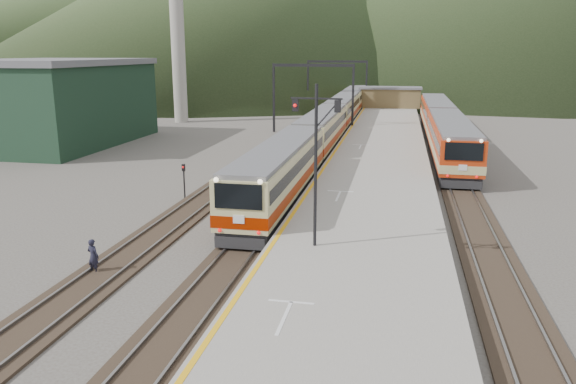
% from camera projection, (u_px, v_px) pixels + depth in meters
% --- Properties ---
extents(track_main, '(2.60, 200.00, 0.23)m').
position_uv_depth(track_main, '(318.00, 156.00, 51.37)').
color(track_main, black).
rests_on(track_main, ground).
extents(track_far, '(2.60, 200.00, 0.23)m').
position_uv_depth(track_far, '(265.00, 154.00, 52.32)').
color(track_far, black).
rests_on(track_far, ground).
extents(track_second, '(2.60, 200.00, 0.23)m').
position_uv_depth(track_second, '(448.00, 160.00, 49.20)').
color(track_second, black).
rests_on(track_second, ground).
extents(platform, '(8.00, 100.00, 1.00)m').
position_uv_depth(platform, '(379.00, 157.00, 48.31)').
color(platform, gray).
rests_on(platform, ground).
extents(gantry_near, '(9.55, 0.25, 8.00)m').
position_uv_depth(gantry_near, '(313.00, 85.00, 64.84)').
color(gantry_near, black).
rests_on(gantry_near, ground).
extents(gantry_far, '(9.55, 0.25, 8.00)m').
position_uv_depth(gantry_far, '(337.00, 76.00, 88.62)').
color(gantry_far, black).
rests_on(gantry_far, ground).
extents(warehouse, '(14.50, 20.50, 8.60)m').
position_uv_depth(warehouse, '(51.00, 102.00, 57.52)').
color(warehouse, black).
rests_on(warehouse, ground).
extents(smokestack, '(1.80, 1.80, 30.00)m').
position_uv_depth(smokestack, '(176.00, 7.00, 72.82)').
color(smokestack, '#9E998E').
rests_on(smokestack, ground).
extents(station_shed, '(9.40, 4.40, 3.10)m').
position_uv_depth(station_shed, '(390.00, 97.00, 85.86)').
color(station_shed, brown).
rests_on(station_shed, platform).
extents(hill_d, '(200.00, 200.00, 55.00)m').
position_uv_depth(hill_d, '(123.00, 11.00, 257.61)').
color(hill_d, '#354A25').
rests_on(hill_d, ground).
extents(main_train, '(2.79, 95.82, 3.41)m').
position_uv_depth(main_train, '(343.00, 111.00, 71.73)').
color(main_train, tan).
rests_on(main_train, track_main).
extents(second_train, '(3.05, 41.49, 3.72)m').
position_uv_depth(second_train, '(442.00, 124.00, 57.47)').
color(second_train, '#B02E0D').
rests_on(second_train, track_second).
extents(signal_mast, '(2.20, 0.31, 7.05)m').
position_uv_depth(signal_mast, '(316.00, 150.00, 23.79)').
color(signal_mast, black).
rests_on(signal_mast, platform).
extents(short_signal_b, '(0.24, 0.19, 2.27)m').
position_uv_depth(short_signal_b, '(249.00, 170.00, 38.32)').
color(short_signal_b, black).
rests_on(short_signal_b, ground).
extents(short_signal_c, '(0.25, 0.21, 2.27)m').
position_uv_depth(short_signal_c, '(184.00, 176.00, 36.39)').
color(short_signal_c, black).
rests_on(short_signal_c, ground).
extents(worker, '(0.64, 0.50, 1.56)m').
position_uv_depth(worker, '(93.00, 256.00, 24.13)').
color(worker, black).
rests_on(worker, ground).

